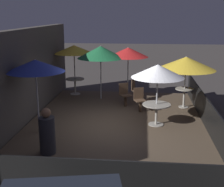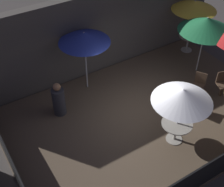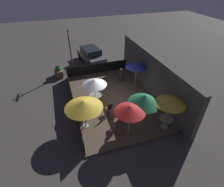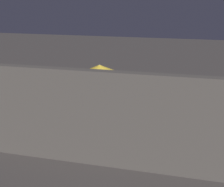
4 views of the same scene
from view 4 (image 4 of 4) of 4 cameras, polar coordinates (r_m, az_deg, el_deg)
The scene contains 17 objects.
ground_plane at distance 13.72m, azimuth 4.02°, elevation -6.25°, with size 60.00×60.00×0.00m, color #423D3A.
patio_deck at distance 13.69m, azimuth 4.02°, elevation -6.02°, with size 9.12×6.04×0.12m.
building_wall at distance 10.15m, azimuth 0.80°, elevation -5.00°, with size 10.72×0.36×3.27m.
fence_front at distance 16.26m, azimuth 6.00°, elevation -0.20°, with size 8.92×0.05×0.95m.
patio_umbrella_0 at distance 12.27m, azimuth -16.09°, elevation 1.08°, with size 1.79×1.79×2.27m.
patio_umbrella_1 at distance 14.34m, azimuth 4.58°, elevation 3.10°, with size 1.74×1.74×2.05m.
patio_umbrella_2 at distance 15.95m, azimuth -2.31°, elevation 4.40°, with size 2.30×2.30×2.03m.
patio_umbrella_3 at distance 14.30m, azimuth -10.61°, elevation 3.46°, with size 1.78×1.78×2.21m.
patio_umbrella_4 at distance 13.08m, azimuth -10.80°, elevation 2.35°, with size 2.00×2.00×2.31m.
patio_umbrella_5 at distance 10.60m, azimuth 6.83°, elevation -0.61°, with size 1.77×1.77×2.31m.
dining_table_0 at distance 12.76m, azimuth -15.53°, elevation -5.36°, with size 0.85×0.85×0.73m.
dining_table_1 at distance 14.71m, azimuth 4.46°, elevation -1.66°, with size 0.93×0.93×0.73m.
dining_table_2 at distance 16.26m, azimuth -2.25°, elevation 0.33°, with size 0.71×0.71×0.77m.
patio_chair_0 at distance 14.51m, azimuth -1.56°, elevation -2.27°, with size 0.52×0.52×0.90m.
patio_chair_1 at distance 14.14m, azimuth -4.72°, elevation -2.78°, with size 0.55×0.55×0.93m.
patio_chair_2 at distance 14.74m, azimuth -6.82°, elevation -1.89°, with size 0.51×0.51×0.96m.
patron_0 at distance 11.77m, azimuth 14.09°, elevation -7.34°, with size 0.52×0.52×1.27m.
Camera 4 is at (-2.21, 12.36, 5.53)m, focal length 50.00 mm.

